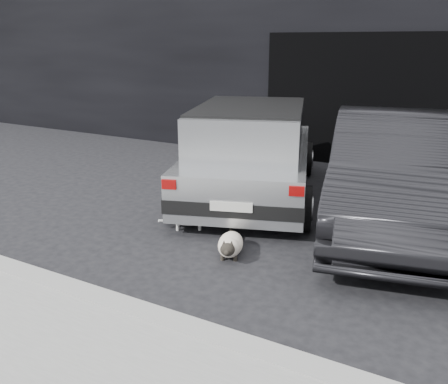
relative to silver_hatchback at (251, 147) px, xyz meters
The scene contains 8 objects.
ground 1.43m from the silver_hatchback, 87.10° to the right, with size 80.00×80.00×0.00m, color black.
building_facade 5.22m from the silver_hatchback, 77.62° to the left, with size 34.00×4.00×5.00m, color black.
garage_opening 3.05m from the silver_hatchback, 69.39° to the left, with size 4.00×0.10×2.60m, color black.
curb 3.99m from the silver_hatchback, 74.32° to the right, with size 18.00×0.25×0.12m, color gray.
silver_hatchback is the anchor object (origin of this frame).
second_car 2.24m from the silver_hatchback, ahead, with size 1.61×4.60×1.52m, color black.
cat_siamese 2.42m from the silver_hatchback, 69.79° to the right, with size 0.50×0.82×0.31m.
cat_white 1.80m from the silver_hatchback, 92.22° to the right, with size 0.65×0.49×0.35m.
Camera 1 is at (3.17, -5.53, 2.44)m, focal length 38.00 mm.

